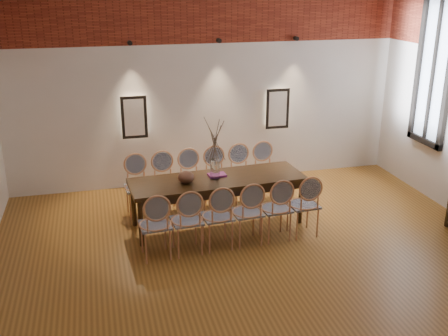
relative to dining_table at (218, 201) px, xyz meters
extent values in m
cube|color=#996627|center=(0.26, -1.63, -0.39)|extent=(7.00, 7.00, 0.02)
cube|color=silver|center=(0.26, 1.92, 1.62)|extent=(7.00, 0.10, 4.00)
cube|color=#FFEAC6|center=(-1.04, 1.82, 0.93)|extent=(0.36, 0.06, 0.66)
cube|color=#FFEAC6|center=(1.56, 1.82, 0.93)|extent=(0.36, 0.06, 0.66)
cylinder|color=black|center=(-1.04, 1.79, 2.17)|extent=(0.08, 0.10, 0.08)
cylinder|color=black|center=(0.46, 1.79, 2.17)|extent=(0.08, 0.10, 0.08)
cylinder|color=black|center=(1.86, 1.79, 2.17)|extent=(0.08, 0.10, 0.08)
cube|color=silver|center=(3.72, 0.37, 1.77)|extent=(0.02, 0.78, 2.38)
cube|color=black|center=(3.70, 0.37, 1.77)|extent=(0.08, 0.90, 2.50)
cube|color=black|center=(3.70, 0.37, 1.77)|extent=(0.06, 0.06, 2.40)
cube|color=#35200D|center=(0.00, 0.00, 0.00)|extent=(2.64, 1.00, 0.75)
cylinder|color=silver|center=(-0.04, 0.00, 0.53)|extent=(0.14, 0.14, 0.30)
ellipsoid|color=brown|center=(-0.48, -0.08, 0.46)|extent=(0.24, 0.24, 0.18)
cube|color=#7F2471|center=(0.02, 0.09, 0.39)|extent=(0.27, 0.20, 0.03)
camera|label=1|loc=(-1.68, -7.06, 3.14)|focal=42.00mm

